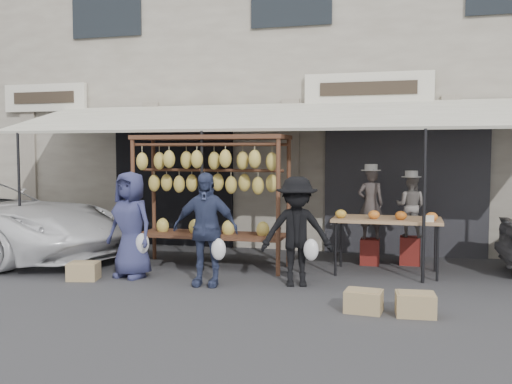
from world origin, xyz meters
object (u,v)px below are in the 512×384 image
Objects in this scene: vendor_left at (371,204)px; crate_near_b at (415,304)px; crate_near_a at (364,301)px; produce_table at (387,221)px; vendor_right at (411,206)px; customer_right at (297,231)px; customer_left at (131,225)px; crate_far at (84,271)px; customer_mid at (205,229)px; banana_rack at (210,175)px.

crate_near_b is at bearing 91.50° from vendor_left.
produce_table is at bearing 85.59° from crate_near_a.
crate_near_b is (0.43, -2.32, -0.73)m from produce_table.
produce_table is 0.99m from vendor_right.
crate_near_a is at bearing 179.32° from crate_near_b.
customer_right is 1.69m from crate_near_a.
vendor_right is 3.35m from crate_near_b.
crate_near_b is at bearing 1.52° from customer_left.
vendor_right is 2.35× the size of crate_near_b.
crate_near_a is at bearing -8.96° from crate_far.
customer_mid is (1.31, -0.20, 0.00)m from customer_left.
vendor_right is at bearing -176.44° from vendor_left.
crate_near_b is at bearing 106.32° from vendor_right.
produce_table reaches higher than crate_near_a.
vendor_left is at bearing 30.90° from vendor_right.
vendor_right is 2.64m from customer_right.
vendor_right is at bearing 91.09° from crate_near_b.
banana_rack reaches higher than customer_right.
produce_table is 3.72× the size of crate_near_b.
crate_near_a is 0.99× the size of crate_far.
banana_rack is at bearing 34.76° from vendor_right.
customer_mid is at bearing 164.27° from crate_near_b.
banana_rack is 2.12× the size of vendor_left.
customer_mid is 1.04× the size of customer_right.
banana_rack is 4.17m from crate_near_b.
vendor_left is at bearing 112.77° from produce_table.
crate_near_a is 4.34m from crate_far.
vendor_left is at bearing 29.50° from crate_far.
customer_mid is at bearing 178.87° from customer_right.
vendor_left is 2.75× the size of crate_far.
customer_right is 3.33m from crate_far.
produce_table reaches higher than crate_near_b.
customer_mid is 2.06m from crate_far.
produce_table is at bearing 28.87° from customer_right.
crate_far is (-1.57, -1.38, -1.44)m from banana_rack.
vendor_left is at bearing 41.17° from customer_mid.
customer_right is at bearing 17.56° from customer_left.
customer_mid is (0.36, -1.23, -0.74)m from banana_rack.
banana_rack is at bearing 102.84° from customer_mid.
customer_right is at bearing 51.65° from vendor_left.
crate_far is (-4.89, 0.68, -0.00)m from crate_near_b.
customer_right is at bearing 145.47° from crate_near_b.
vendor_left reaches higher than customer_left.
crate_near_b is at bearing -49.13° from customer_right.
produce_table is at bearing 100.67° from vendor_left.
banana_rack is at bearing 41.43° from crate_far.
vendor_right is 0.67× the size of customer_right.
produce_table is 2.43m from crate_near_a.
customer_mid is at bearing 6.36° from customer_left.
vendor_right is at bearing 36.00° from customer_mid.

